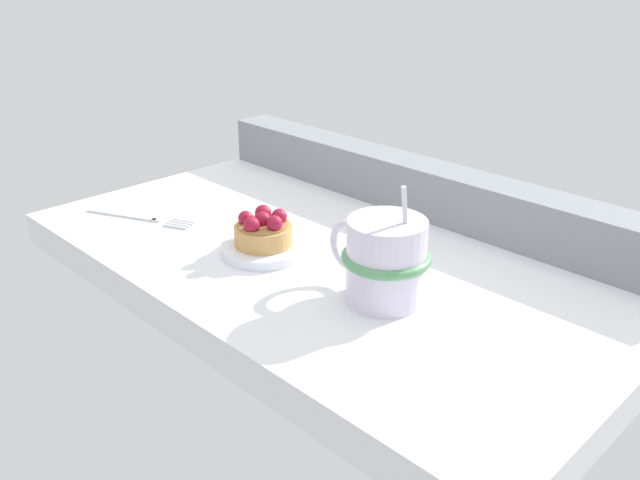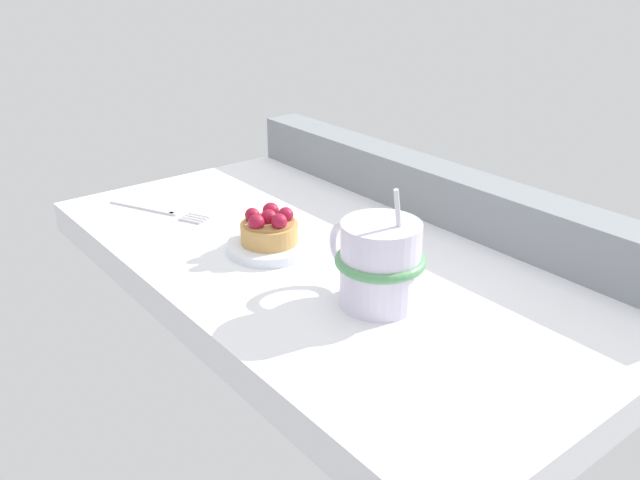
# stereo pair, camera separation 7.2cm
# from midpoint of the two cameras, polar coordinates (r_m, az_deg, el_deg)

# --- Properties ---
(ground_plane) EXTENTS (0.74, 0.42, 0.04)m
(ground_plane) POSITION_cam_midpoint_polar(r_m,az_deg,el_deg) (0.81, -1.84, -2.26)
(ground_plane) COLOR white
(window_rail_back) EXTENTS (0.73, 0.06, 0.07)m
(window_rail_back) POSITION_cam_midpoint_polar(r_m,az_deg,el_deg) (0.91, 6.55, 4.45)
(window_rail_back) COLOR gray
(window_rail_back) RESTS_ON ground_plane
(dessert_plate) EXTENTS (0.10, 0.10, 0.01)m
(dessert_plate) POSITION_cam_midpoint_polar(r_m,az_deg,el_deg) (0.80, -7.43, -0.80)
(dessert_plate) COLOR silver
(dessert_plate) RESTS_ON ground_plane
(raspberry_tart) EXTENTS (0.07, 0.07, 0.04)m
(raspberry_tart) POSITION_cam_midpoint_polar(r_m,az_deg,el_deg) (0.79, -7.52, 0.78)
(raspberry_tart) COLOR tan
(raspberry_tart) RESTS_ON dessert_plate
(coffee_mug) EXTENTS (0.12, 0.09, 0.13)m
(coffee_mug) POSITION_cam_midpoint_polar(r_m,az_deg,el_deg) (0.67, 2.50, -1.78)
(coffee_mug) COLOR silver
(coffee_mug) RESTS_ON ground_plane
(dessert_fork) EXTENTS (0.15, 0.08, 0.01)m
(dessert_fork) POSITION_cam_midpoint_polar(r_m,az_deg,el_deg) (0.93, -17.38, 1.86)
(dessert_fork) COLOR silver
(dessert_fork) RESTS_ON ground_plane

